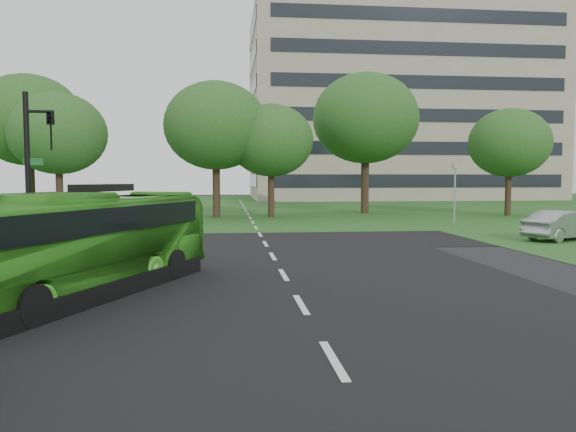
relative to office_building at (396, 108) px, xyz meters
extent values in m
plane|color=black|center=(-21.96, -61.96, -12.50)|extent=(160.00, 160.00, 0.00)
cube|color=black|center=(-21.96, -41.96, -12.49)|extent=(14.00, 120.00, 0.01)
cube|color=black|center=(-21.96, -47.96, -12.49)|extent=(80.00, 12.00, 0.01)
cube|color=silver|center=(-21.96, -46.96, -12.48)|extent=(0.15, 90.00, 0.01)
cube|color=#1F551C|center=(-21.96, -16.96, -12.48)|extent=(120.00, 60.00, 0.01)
cube|color=gray|center=(0.04, 0.04, 0.00)|extent=(40.00, 20.00, 25.00)
cube|color=black|center=(0.04, -10.01, 0.00)|extent=(36.80, 0.10, 23.00)
cube|color=black|center=(-20.01, 0.04, 0.00)|extent=(0.10, 18.40, 23.00)
cylinder|color=black|center=(-35.13, -36.49, -10.84)|extent=(0.50, 0.50, 3.33)
ellipsoid|color=#2A4C19|center=(-35.13, -36.49, -6.53)|extent=(6.60, 6.60, 5.61)
cylinder|color=black|center=(-24.40, -35.05, -10.65)|extent=(0.56, 0.56, 3.70)
ellipsoid|color=#2A4C19|center=(-24.40, -35.05, -5.76)|extent=(7.61, 7.61, 6.46)
cylinder|color=black|center=(-20.36, -35.23, -10.92)|extent=(0.48, 0.48, 3.16)
ellipsoid|color=#2A4C19|center=(-20.36, -35.23, -6.82)|extent=(6.29, 6.29, 5.35)
cylinder|color=black|center=(-12.35, -31.69, -10.35)|extent=(0.65, 0.65, 4.30)
ellipsoid|color=#2A4C19|center=(-12.35, -31.69, -4.75)|extent=(8.64, 8.64, 7.34)
cylinder|color=black|center=(-2.07, -35.67, -10.93)|extent=(0.47, 0.47, 3.13)
ellipsoid|color=#2A4C19|center=(-2.07, -35.67, -6.90)|extent=(6.17, 6.17, 5.24)
cylinder|color=black|center=(-38.02, -33.50, -10.50)|extent=(0.60, 0.60, 4.00)
ellipsoid|color=#2A4C19|center=(-38.02, -33.50, -5.36)|extent=(7.85, 7.85, 6.67)
imported|color=green|center=(-27.34, -62.26, -11.19)|extent=(5.91, 9.44, 2.61)
imported|color=#99999E|center=(-7.87, -51.96, -11.79)|extent=(4.53, 3.14, 1.41)
cylinder|color=black|center=(-29.16, -60.44, -9.83)|extent=(0.15, 0.15, 5.33)
cylinder|color=black|center=(-28.78, -60.44, -7.70)|extent=(0.75, 0.09, 0.09)
imported|color=black|center=(-28.52, -60.44, -8.23)|extent=(0.20, 0.24, 1.07)
cube|color=#195926|center=(-29.00, -60.44, -9.09)|extent=(0.53, 0.04, 0.19)
cylinder|color=gray|center=(-9.73, -43.68, -10.71)|extent=(0.11, 0.11, 3.57)
cube|color=gray|center=(-9.73, -43.68, -8.84)|extent=(0.34, 0.30, 0.27)
camera|label=1|loc=(-23.68, -76.76, -9.51)|focal=35.00mm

